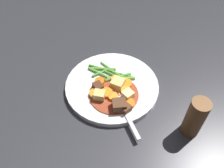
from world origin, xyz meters
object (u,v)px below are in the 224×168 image
object	(u,v)px
potato_chunk_2	(99,95)
meat_chunk_1	(98,87)
carrot_slice_6	(113,97)
potato_chunk_1	(118,84)
carrot_slice_7	(100,81)
potato_chunk_0	(128,95)
carrot_slice_1	(95,94)
carrot_slice_4	(129,104)
pepper_mill	(195,118)
meat_chunk_0	(125,108)
carrot_slice_3	(126,91)
fork	(123,109)
carrot_slice_0	(116,79)
carrot_slice_5	(106,93)
dinner_plate	(112,86)
carrot_slice_2	(126,84)
meat_chunk_2	(119,105)

from	to	relation	value
potato_chunk_2	meat_chunk_1	distance (m)	0.03
carrot_slice_6	potato_chunk_1	xyz separation A→B (m)	(-0.04, 0.01, 0.01)
carrot_slice_7	potato_chunk_0	size ratio (longest dim) A/B	1.03
carrot_slice_1	carrot_slice_7	size ratio (longest dim) A/B	1.16
carrot_slice_4	potato_chunk_2	size ratio (longest dim) A/B	1.10
carrot_slice_7	pepper_mill	bearing A→B (deg)	60.73
carrot_slice_4	meat_chunk_0	size ratio (longest dim) A/B	1.11
carrot_slice_3	fork	distance (m)	0.06
carrot_slice_0	potato_chunk_2	size ratio (longest dim) A/B	0.89
carrot_slice_5	meat_chunk_0	bearing A→B (deg)	46.72
dinner_plate	carrot_slice_2	bearing A→B (deg)	87.24
meat_chunk_1	fork	bearing A→B (deg)	48.44
meat_chunk_2	fork	xyz separation A→B (m)	(0.00, 0.01, -0.01)
meat_chunk_1	potato_chunk_1	bearing A→B (deg)	103.01
carrot_slice_4	potato_chunk_1	bearing A→B (deg)	-153.49
carrot_slice_7	pepper_mill	world-z (taller)	pepper_mill
meat_chunk_2	meat_chunk_1	bearing A→B (deg)	-135.93
dinner_plate	carrot_slice_2	distance (m)	0.04
carrot_slice_2	carrot_slice_5	xyz separation A→B (m)	(0.04, -0.05, 0.00)
carrot_slice_1	potato_chunk_0	xyz separation A→B (m)	(0.00, 0.09, 0.00)
dinner_plate	carrot_slice_6	size ratio (longest dim) A/B	9.78
carrot_slice_2	carrot_slice_5	world-z (taller)	carrot_slice_5
pepper_mill	carrot_slice_2	bearing A→B (deg)	-127.78
potato_chunk_1	carrot_slice_3	bearing A→B (deg)	50.11
dinner_plate	carrot_slice_7	bearing A→B (deg)	-97.93
carrot_slice_3	carrot_slice_7	distance (m)	0.08
pepper_mill	meat_chunk_1	bearing A→B (deg)	-114.13
meat_chunk_2	dinner_plate	bearing A→B (deg)	-164.32
meat_chunk_1	meat_chunk_2	bearing A→B (deg)	44.07
potato_chunk_0	meat_chunk_0	size ratio (longest dim) A/B	0.92
carrot_slice_1	fork	xyz separation A→B (m)	(0.04, 0.08, -0.00)
meat_chunk_1	carrot_slice_4	bearing A→B (deg)	59.38
fork	carrot_slice_7	bearing A→B (deg)	-141.99
carrot_slice_2	pepper_mill	size ratio (longest dim) A/B	0.32
meat_chunk_2	fork	size ratio (longest dim) A/B	0.21
carrot_slice_6	pepper_mill	size ratio (longest dim) A/B	0.24
dinner_plate	potato_chunk_2	size ratio (longest dim) A/B	8.97
carrot_slice_2	carrot_slice_6	size ratio (longest dim) A/B	1.32
carrot_slice_1	meat_chunk_0	bearing A→B (deg)	61.47
potato_chunk_2	fork	xyz separation A→B (m)	(0.03, 0.06, -0.01)
potato_chunk_0	meat_chunk_1	size ratio (longest dim) A/B	0.96
carrot_slice_7	meat_chunk_2	bearing A→B (deg)	33.61
potato_chunk_1	potato_chunk_2	xyz separation A→B (m)	(0.04, -0.05, 0.00)
pepper_mill	potato_chunk_1	bearing A→B (deg)	-122.88
carrot_slice_4	dinner_plate	bearing A→B (deg)	-146.12
potato_chunk_2	meat_chunk_0	size ratio (longest dim) A/B	1.01
dinner_plate	meat_chunk_1	xyz separation A→B (m)	(0.02, -0.04, 0.02)
carrot_slice_7	meat_chunk_2	size ratio (longest dim) A/B	0.79
potato_chunk_2	carrot_slice_0	bearing A→B (deg)	149.05
carrot_slice_7	pepper_mill	xyz separation A→B (m)	(0.13, 0.23, 0.03)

